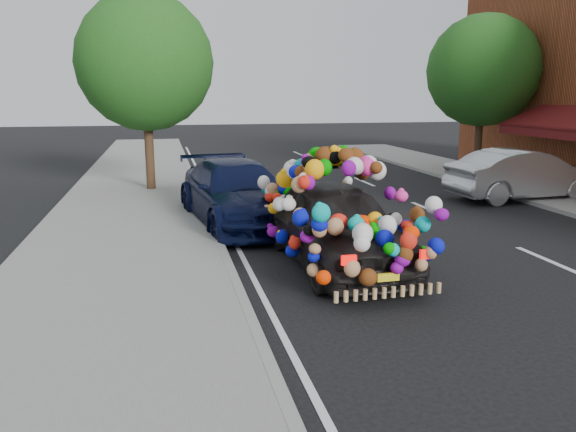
% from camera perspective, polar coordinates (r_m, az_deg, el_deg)
% --- Properties ---
extents(ground, '(100.00, 100.00, 0.00)m').
position_cam_1_polar(ground, '(9.90, 8.27, -5.95)').
color(ground, black).
rests_on(ground, ground).
extents(sidewalk, '(4.00, 60.00, 0.12)m').
position_cam_1_polar(sidewalk, '(9.31, -17.50, -7.21)').
color(sidewalk, gray).
rests_on(sidewalk, ground).
extents(kerb, '(0.15, 60.00, 0.13)m').
position_cam_1_polar(kerb, '(9.33, -5.42, -6.60)').
color(kerb, gray).
rests_on(kerb, ground).
extents(lane_markings, '(6.00, 50.00, 0.01)m').
position_cam_1_polar(lane_markings, '(11.65, 25.10, -4.19)').
color(lane_markings, silver).
rests_on(lane_markings, ground).
extents(tree_near_sidewalk, '(4.20, 4.20, 6.13)m').
position_cam_1_polar(tree_near_sidewalk, '(18.29, -14.34, 14.89)').
color(tree_near_sidewalk, '#332114').
rests_on(tree_near_sidewalk, ground).
extents(tree_far_b, '(4.00, 4.00, 5.90)m').
position_cam_1_polar(tree_far_b, '(21.99, 19.20, 13.76)').
color(tree_far_b, '#332114').
rests_on(tree_far_b, ground).
extents(plush_art_car, '(2.29, 4.72, 2.17)m').
position_cam_1_polar(plush_art_car, '(10.17, 5.04, 1.10)').
color(plush_art_car, black).
rests_on(plush_art_car, ground).
extents(navy_sedan, '(2.82, 5.41, 1.50)m').
position_cam_1_polar(navy_sedan, '(13.58, -5.19, 2.37)').
color(navy_sedan, black).
rests_on(navy_sedan, ground).
extents(silver_hatchback, '(4.60, 1.77, 1.50)m').
position_cam_1_polar(silver_hatchback, '(18.00, 22.90, 3.89)').
color(silver_hatchback, '#B8BAC0').
rests_on(silver_hatchback, ground).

